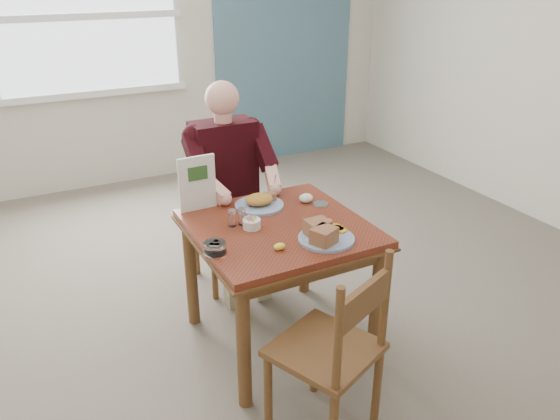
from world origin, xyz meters
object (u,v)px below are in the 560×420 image
table (279,243)px  chair_near (334,351)px  diner (228,173)px  near_plate (324,234)px  far_plate (260,202)px  chair_far (225,215)px

table → chair_near: size_ratio=0.97×
table → diner: diner is taller
chair_near → diner: size_ratio=0.69×
near_plate → far_plate: (-0.10, 0.53, -0.01)m
table → diner: bearing=90.0°
chair_far → far_plate: chair_far is taller
chair_far → far_plate: bearing=-88.6°
chair_near → far_plate: (0.12, 1.01, 0.30)m
table → far_plate: far_plate is taller
chair_far → table: bearing=-90.0°
chair_far → near_plate: chair_far is taller
table → chair_far: (0.00, 0.80, -0.16)m
near_plate → far_plate: bearing=101.2°
chair_far → far_plate: size_ratio=3.01×
near_plate → table: bearing=114.0°
chair_near → diner: bearing=85.6°
chair_far → chair_near: same height
table → chair_near: (-0.11, -0.74, -0.16)m
far_plate → chair_far: bearing=91.4°
chair_near → far_plate: size_ratio=3.01×
near_plate → diner: bearing=96.9°
chair_near → chair_far: bearing=85.9°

